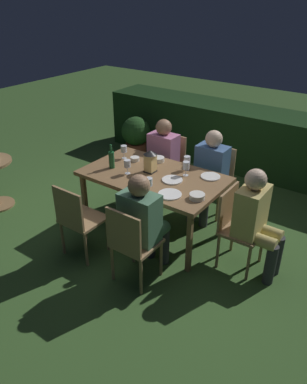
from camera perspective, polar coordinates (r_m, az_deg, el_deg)
ground_plane at (r=4.64m, az=0.00°, el=-5.76°), size 16.00×16.00×0.00m
dining_table at (r=4.28m, az=0.00°, el=1.99°), size 1.62×0.95×0.76m
chair_side_right_b at (r=4.88m, az=9.46°, el=2.34°), size 0.42×0.40×0.87m
person_in_blue at (r=4.66m, az=8.50°, el=3.14°), size 0.38×0.47×1.15m
chair_side_left_b at (r=3.61m, az=-3.36°, el=-7.67°), size 0.42×0.40×0.87m
person_in_green at (r=3.65m, az=-1.51°, el=-4.28°), size 0.38×0.47×1.15m
chair_side_right_a at (r=5.20m, az=2.32°, el=4.44°), size 0.42×0.40×0.87m
person_in_pink at (r=4.99m, az=1.10°, el=5.28°), size 0.38×0.47×1.15m
chair_side_left_a at (r=4.03m, az=-11.49°, el=-3.95°), size 0.42×0.40×0.87m
chair_head_far at (r=3.95m, az=12.62°, el=-4.88°), size 0.40×0.42×0.87m
person_in_mustard at (r=3.81m, az=15.53°, el=-3.87°), size 0.48×0.38×1.15m
lantern_centerpiece at (r=4.26m, az=-0.50°, el=4.93°), size 0.15×0.15×0.27m
green_bottle_on_table at (r=4.40m, az=-6.44°, el=5.02°), size 0.07×0.07×0.29m
wine_glass_a at (r=4.20m, az=5.02°, el=3.99°), size 0.08×0.08×0.17m
wine_glass_b at (r=4.64m, az=-4.57°, el=6.51°), size 0.08×0.08×0.17m
wine_glass_c at (r=4.34m, az=5.16°, el=4.84°), size 0.08×0.08×0.17m
wine_glass_d at (r=4.24m, az=-4.04°, el=4.27°), size 0.08×0.08×0.17m
wine_glass_e at (r=3.82m, az=-0.71°, el=1.46°), size 0.08×0.08×0.17m
plate_a at (r=3.83m, az=2.52°, el=-0.36°), size 0.25×0.25×0.01m
plate_b at (r=4.12m, az=2.87°, el=1.85°), size 0.23×0.23×0.01m
plate_c at (r=4.24m, az=8.74°, el=2.35°), size 0.22×0.22×0.01m
bowl_olives at (r=3.77m, az=6.71°, el=-0.64°), size 0.16×0.16×0.05m
bowl_bread at (r=4.57m, az=0.76°, el=5.06°), size 0.15×0.15×0.06m
bowl_salad at (r=4.60m, az=-2.88°, el=5.11°), size 0.11×0.11×0.05m
bowl_dip at (r=3.99m, az=-2.45°, el=1.15°), size 0.16×0.16×0.04m
hedge_backdrop at (r=6.30m, az=12.86°, el=8.18°), size 4.71×0.77×0.97m
potted_plant_by_hedge at (r=6.47m, az=-2.72°, el=8.65°), size 0.49×0.49×0.73m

